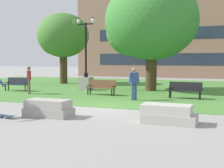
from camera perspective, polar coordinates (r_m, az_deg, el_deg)
ground_plane at (r=13.90m, az=-1.34°, el=-4.41°), size 140.00×140.00×0.00m
grass_lawn at (r=23.37m, az=8.28°, el=-0.82°), size 40.00×20.00×0.02m
concrete_block_center at (r=12.07m, az=-11.56°, el=-4.39°), size 1.80×0.90×0.64m
concrete_block_left at (r=10.72m, az=10.24°, el=-5.48°), size 1.83×0.90×0.64m
skateboard at (r=12.25m, az=-19.14°, el=-5.46°), size 1.04×0.45×0.14m
park_bench_near_left at (r=22.24m, az=-16.89°, el=0.13°), size 1.82×0.59×0.90m
park_bench_far_left at (r=17.52m, az=13.23°, el=-0.92°), size 1.81×0.56×0.90m
park_bench_far_right at (r=18.82m, az=-1.92°, el=-0.44°), size 1.83×0.63×0.90m
lamp_post_center at (r=22.01m, az=-4.79°, el=1.60°), size 1.32×0.80×5.09m
tree_far_right at (r=21.74m, az=7.06°, el=11.27°), size 6.65×6.33×7.48m
tree_near_left at (r=28.36m, az=-9.01°, el=8.64°), size 4.83×4.60×6.25m
person_bystander_near_lawn at (r=16.43m, az=4.04°, el=0.40°), size 0.47×0.70×1.71m
person_bystander_far_lawn at (r=20.11m, az=-14.93°, el=1.00°), size 0.46×0.57×1.71m
building_facade_distant at (r=37.85m, az=11.43°, el=8.62°), size 25.18×1.03×9.91m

